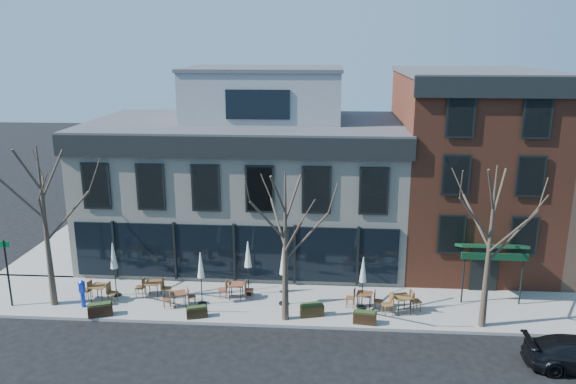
{
  "coord_description": "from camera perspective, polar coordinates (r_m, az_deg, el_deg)",
  "views": [
    {
      "loc": [
        4.83,
        -27.63,
        12.69
      ],
      "look_at": [
        2.7,
        2.0,
        4.71
      ],
      "focal_mm": 35.0,
      "sensor_mm": 36.0,
      "label": 1
    }
  ],
  "objects": [
    {
      "name": "cafe_set_3",
      "position": [
        28.78,
        -5.3,
        -9.8
      ],
      "size": [
        1.79,
        0.72,
        0.94
      ],
      "color": "brown",
      "rests_on": "sidewalk_front"
    },
    {
      "name": "planter_2",
      "position": [
        27.06,
        2.45,
        -11.87
      ],
      "size": [
        1.17,
        0.72,
        0.61
      ],
      "color": "#302310",
      "rests_on": "sidewalk_front"
    },
    {
      "name": "cafe_set_5",
      "position": [
        27.74,
        11.47,
        -10.93
      ],
      "size": [
        2.03,
        1.13,
        1.04
      ],
      "color": "brown",
      "rests_on": "sidewalk_front"
    },
    {
      "name": "cafe_set_0",
      "position": [
        29.91,
        -18.61,
        -9.52
      ],
      "size": [
        1.95,
        0.87,
        1.0
      ],
      "color": "brown",
      "rests_on": "sidewalk_front"
    },
    {
      "name": "tree_mid",
      "position": [
        25.4,
        -0.26,
        -5.47
      ],
      "size": [
        3.5,
        3.55,
        7.04
      ],
      "color": "#382B21",
      "rests_on": "sidewalk_front"
    },
    {
      "name": "umbrella_2",
      "position": [
        28.54,
        -4.09,
        -6.63
      ],
      "size": [
        0.46,
        0.46,
        2.87
      ],
      "color": "black",
      "rests_on": "sidewalk_front"
    },
    {
      "name": "umbrella_0",
      "position": [
        29.67,
        -17.3,
        -6.48
      ],
      "size": [
        0.45,
        0.45,
        2.84
      ],
      "color": "black",
      "rests_on": "sidewalk_front"
    },
    {
      "name": "umbrella_3",
      "position": [
        27.38,
        -0.46,
        -7.27
      ],
      "size": [
        0.49,
        0.49,
        3.05
      ],
      "color": "black",
      "rests_on": "sidewalk_front"
    },
    {
      "name": "red_brick_building",
      "position": [
        34.35,
        17.79,
        2.45
      ],
      "size": [
        8.2,
        11.78,
        11.18
      ],
      "color": "brown",
      "rests_on": "ground"
    },
    {
      "name": "planter_1",
      "position": [
        27.27,
        -9.23,
        -11.92
      ],
      "size": [
        1.05,
        0.68,
        0.54
      ],
      "color": "black",
      "rests_on": "sidewalk_front"
    },
    {
      "name": "cafe_set_4",
      "position": [
        27.88,
        7.76,
        -10.72
      ],
      "size": [
        1.87,
        0.86,
        0.96
      ],
      "color": "brown",
      "rests_on": "sidewalk_front"
    },
    {
      "name": "sidewalk_side",
      "position": [
        39.35,
        -20.33,
        -4.65
      ],
      "size": [
        4.5,
        12.0,
        0.15
      ],
      "primitive_type": "cube",
      "color": "gray",
      "rests_on": "ground"
    },
    {
      "name": "planter_0",
      "position": [
        28.47,
        -18.54,
        -11.25
      ],
      "size": [
        1.21,
        0.84,
        0.63
      ],
      "color": "black",
      "rests_on": "sidewalk_front"
    },
    {
      "name": "tree_corner",
      "position": [
        29.07,
        -23.41,
        -3.13
      ],
      "size": [
        3.93,
        3.98,
        7.92
      ],
      "color": "#382B21",
      "rests_on": "sidewalk_front"
    },
    {
      "name": "tree_right",
      "position": [
        26.26,
        19.81,
        -5.17
      ],
      "size": [
        3.72,
        3.77,
        7.48
      ],
      "color": "#382B21",
      "rests_on": "sidewalk_front"
    },
    {
      "name": "ground",
      "position": [
        30.79,
        -5.36,
        -9.38
      ],
      "size": [
        120.0,
        120.0,
        0.0
      ],
      "primitive_type": "plane",
      "color": "black",
      "rests_on": "ground"
    },
    {
      "name": "umbrella_4",
      "position": [
        27.31,
        7.63,
        -8.1
      ],
      "size": [
        0.42,
        0.42,
        2.66
      ],
      "color": "black",
      "rests_on": "sidewalk_front"
    },
    {
      "name": "cafe_set_2",
      "position": [
        28.41,
        -10.98,
        -10.48
      ],
      "size": [
        1.64,
        1.02,
        0.85
      ],
      "color": "brown",
      "rests_on": "sidewalk_front"
    },
    {
      "name": "call_box",
      "position": [
        29.43,
        -20.17,
        -9.55
      ],
      "size": [
        0.29,
        0.29,
        1.44
      ],
      "color": "#0E31B6",
      "rests_on": "sidewalk_front"
    },
    {
      "name": "planter_3",
      "position": [
        26.62,
        7.81,
        -12.51
      ],
      "size": [
        1.1,
        0.54,
        0.59
      ],
      "color": "black",
      "rests_on": "sidewalk_front"
    },
    {
      "name": "corner_building",
      "position": [
        33.99,
        -4.05,
        1.44
      ],
      "size": [
        18.39,
        10.39,
        11.1
      ],
      "color": "beige",
      "rests_on": "ground"
    },
    {
      "name": "umbrella_1",
      "position": [
        27.79,
        -8.86,
        -7.64
      ],
      "size": [
        0.43,
        0.43,
        2.71
      ],
      "color": "black",
      "rests_on": "sidewalk_front"
    },
    {
      "name": "cafe_set_1",
      "position": [
        29.61,
        -13.52,
        -9.41
      ],
      "size": [
        1.84,
        0.74,
        0.97
      ],
      "color": "brown",
      "rests_on": "sidewalk_front"
    },
    {
      "name": "sign_pole",
      "position": [
        30.49,
        -26.62,
        -7.02
      ],
      "size": [
        0.5,
        0.1,
        3.4
      ],
      "color": "black",
      "rests_on": "sidewalk_front"
    },
    {
      "name": "sidewalk_front",
      "position": [
        28.47,
        0.51,
        -11.27
      ],
      "size": [
        33.5,
        4.7,
        0.15
      ],
      "primitive_type": "cube",
      "color": "gray",
      "rests_on": "ground"
    }
  ]
}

